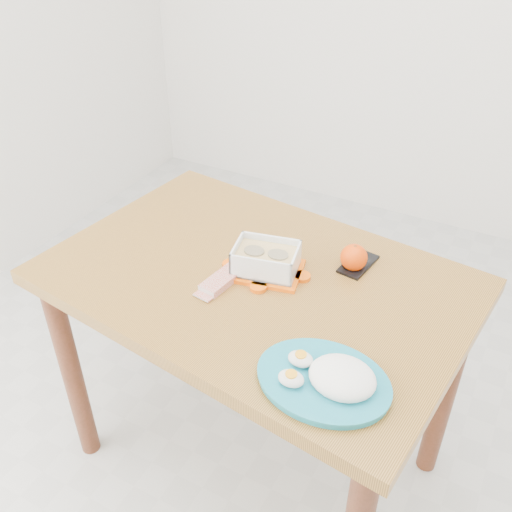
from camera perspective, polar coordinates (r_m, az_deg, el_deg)
The scene contains 7 objects.
ground at distance 1.97m, azimuth 5.63°, elevation -21.20°, with size 3.50×3.50×0.00m, color #B7B7B2.
dining_table at distance 1.53m, azimuth 0.00°, elevation -5.35°, with size 1.15×0.84×0.75m.
food_container at distance 1.45m, azimuth 1.00°, elevation -0.42°, with size 0.21×0.17×0.08m.
orange_fruit at distance 1.49m, azimuth 9.76°, elevation -0.14°, with size 0.07×0.07×0.07m, color #FF5005.
rice_plate at distance 1.18m, azimuth 7.35°, elevation -11.95°, with size 0.28×0.28×0.07m.
candy_bar at distance 1.46m, azimuth -2.41°, elevation -1.62°, with size 0.21×0.05×0.02m, color #B51D09.
smartphone at distance 1.52m, azimuth 10.18°, elevation -0.79°, with size 0.06×0.13×0.01m, color black.
Camera 1 is at (0.35, -1.04, 1.63)m, focal length 40.00 mm.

